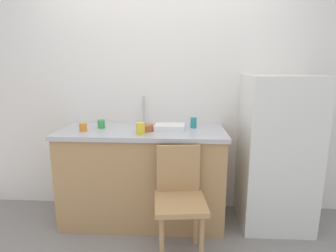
% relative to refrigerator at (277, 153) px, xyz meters
% --- Properties ---
extents(back_wall, '(4.80, 0.10, 2.46)m').
position_rel_refrigerator_xyz_m(back_wall, '(-1.14, 0.34, 0.51)').
color(back_wall, white).
rests_on(back_wall, ground_plane).
extents(cabinet_base, '(1.54, 0.60, 0.89)m').
position_rel_refrigerator_xyz_m(cabinet_base, '(-1.28, -0.01, -0.28)').
color(cabinet_base, tan).
rests_on(cabinet_base, ground_plane).
extents(countertop, '(1.58, 0.64, 0.04)m').
position_rel_refrigerator_xyz_m(countertop, '(-1.28, -0.01, 0.19)').
color(countertop, '#B7B7BC').
rests_on(countertop, cabinet_base).
extents(faucet, '(0.02, 0.02, 0.29)m').
position_rel_refrigerator_xyz_m(faucet, '(-1.29, 0.24, 0.35)').
color(faucet, '#B7B7BC').
rests_on(faucet, countertop).
extents(refrigerator, '(0.64, 0.58, 1.44)m').
position_rel_refrigerator_xyz_m(refrigerator, '(0.00, 0.00, 0.00)').
color(refrigerator, silver).
rests_on(refrigerator, ground_plane).
extents(chair, '(0.44, 0.44, 0.89)m').
position_rel_refrigerator_xyz_m(chair, '(-0.91, -0.50, -0.22)').
color(chair, tan).
rests_on(chair, ground_plane).
extents(dish_tray, '(0.28, 0.20, 0.05)m').
position_rel_refrigerator_xyz_m(dish_tray, '(-1.01, 0.01, 0.23)').
color(dish_tray, white).
rests_on(dish_tray, countertop).
extents(terracotta_bowl, '(0.14, 0.14, 0.06)m').
position_rel_refrigerator_xyz_m(terracotta_bowl, '(-1.24, -0.05, 0.24)').
color(terracotta_bowl, '#B25B33').
rests_on(terracotta_bowl, countertop).
extents(cup_orange, '(0.07, 0.07, 0.07)m').
position_rel_refrigerator_xyz_m(cup_orange, '(-1.82, -0.09, 0.25)').
color(cup_orange, orange).
rests_on(cup_orange, countertop).
extents(cup_yellow, '(0.08, 0.08, 0.11)m').
position_rel_refrigerator_xyz_m(cup_yellow, '(-1.26, -0.19, 0.26)').
color(cup_yellow, yellow).
rests_on(cup_yellow, countertop).
extents(cup_teal, '(0.06, 0.06, 0.10)m').
position_rel_refrigerator_xyz_m(cup_teal, '(-0.79, 0.10, 0.26)').
color(cup_teal, teal).
rests_on(cup_teal, countertop).
extents(cup_green, '(0.07, 0.07, 0.08)m').
position_rel_refrigerator_xyz_m(cup_green, '(-1.69, 0.04, 0.25)').
color(cup_green, green).
rests_on(cup_green, countertop).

